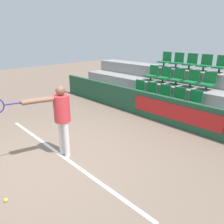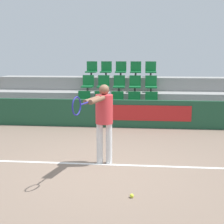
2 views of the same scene
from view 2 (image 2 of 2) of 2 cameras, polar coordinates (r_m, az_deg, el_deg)
The scene contains 23 objects.
ground_plane at distance 6.33m, azimuth -2.30°, elevation -10.36°, with size 30.00×30.00×0.00m, color #7A6656.
court_baseline at distance 6.57m, azimuth -1.98°, elevation -9.53°, with size 5.48×0.08×0.01m.
barrier_wall at distance 9.79m, azimuth 0.76°, elevation -0.27°, with size 9.60×0.14×0.87m.
bleacher_tier_front at distance 10.33m, azimuth 0.89°, elevation -0.84°, with size 9.20×0.85×0.48m.
bleacher_tier_middle at distance 11.12m, azimuth 1.25°, elevation 1.22°, with size 9.20×0.85×0.96m.
bleacher_tier_back at distance 11.93m, azimuth 1.56°, elevation 2.99°, with size 9.20×0.85×1.43m.
stadium_chair_0 at distance 10.51m, azimuth -5.21°, elevation 2.06°, with size 0.41×0.46×0.58m.
stadium_chair_1 at distance 10.42m, azimuth -2.15°, elevation 2.02°, with size 0.41×0.46×0.58m.
stadium_chair_2 at distance 10.36m, azimuth 0.95°, elevation 1.98°, with size 0.41×0.46×0.58m.
stadium_chair_3 at distance 10.33m, azimuth 4.08°, elevation 1.93°, with size 0.41×0.46×0.58m.
stadium_chair_4 at distance 10.33m, azimuth 7.21°, elevation 1.87°, with size 0.41×0.46×0.58m.
stadium_chair_5 at distance 11.29m, azimuth -4.44°, elevation 5.08°, with size 0.41×0.46×0.58m.
stadium_chair_6 at distance 11.20m, azimuth -1.58°, elevation 5.07°, with size 0.41×0.46×0.58m.
stadium_chair_7 at distance 11.15m, azimuth 1.31°, elevation 5.04°, with size 0.41×0.46×0.58m.
stadium_chair_8 at distance 11.12m, azimuth 4.23°, elevation 5.00°, with size 0.41×0.46×0.58m.
stadium_chair_9 at distance 11.12m, azimuth 7.15°, elevation 4.95°, with size 0.41×0.46×0.58m.
stadium_chair_10 at distance 12.10m, azimuth -3.77°, elevation 7.70°, with size 0.41×0.46×0.58m.
stadium_chair_11 at distance 12.02m, azimuth -1.09°, elevation 7.71°, with size 0.41×0.46×0.58m.
stadium_chair_12 at distance 11.96m, azimuth 1.63°, elevation 7.69°, with size 0.41×0.46×0.58m.
stadium_chair_13 at distance 11.94m, azimuth 4.36°, elevation 7.66°, with size 0.41×0.46×0.58m.
stadium_chair_14 at distance 11.94m, azimuth 7.09°, elevation 7.62°, with size 0.41×0.46×0.58m.
tennis_player at distance 6.31m, azimuth -1.65°, elevation -0.57°, with size 0.54×1.56×1.66m.
tennis_ball at distance 5.15m, azimuth 3.63°, elevation -15.03°, with size 0.07×0.07×0.07m.
Camera 2 is at (0.82, -5.87, 2.23)m, focal length 50.00 mm.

